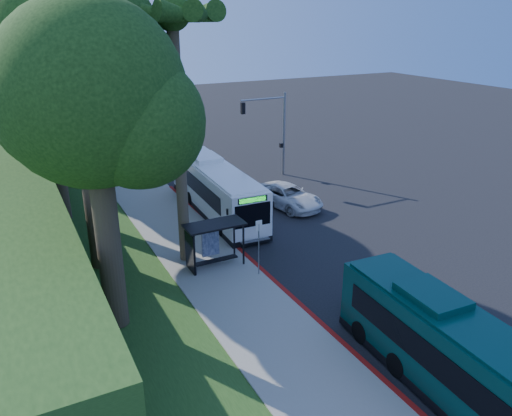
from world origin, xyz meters
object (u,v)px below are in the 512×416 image
bus_shelter (209,237)px  white_bus (216,188)px  teal_bus (464,361)px  pickup (288,196)px

bus_shelter → white_bus: bearing=64.8°
bus_shelter → teal_bus: size_ratio=0.27×
white_bus → teal_bus: white_bus is taller
white_bus → pickup: white_bus is taller
white_bus → teal_bus: 20.81m
bus_shelter → pickup: (8.47, 6.04, -1.02)m
bus_shelter → pickup: bus_shelter is taller
pickup → bus_shelter: bearing=-155.6°
teal_bus → pickup: (4.51, 19.48, -0.91)m
bus_shelter → white_bus: white_bus is taller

